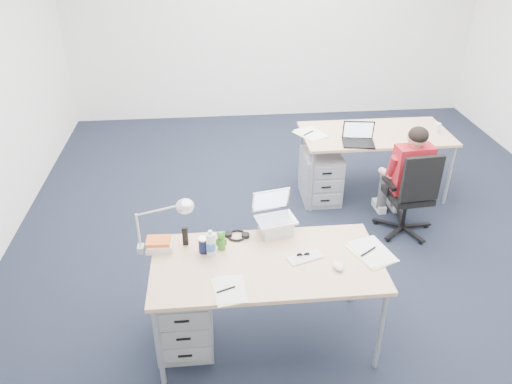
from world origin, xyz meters
The scene contains 24 objects.
floor centered at (0.00, 0.00, 0.00)m, with size 7.00×7.00×0.00m, color black.
room centered at (0.00, 0.00, 1.71)m, with size 6.02×7.02×2.80m.
desk_near centered at (-0.64, -1.16, 0.68)m, with size 1.60×0.80×0.73m.
desk_far centered at (0.80, 0.97, 0.68)m, with size 1.60×0.80×0.73m.
office_chair centered at (0.91, 0.12, 0.26)m, with size 0.63×0.63×0.92m.
seated_person centered at (0.90, 0.29, 0.56)m, with size 0.36×0.63×1.12m.
drawer_pedestal_near centered at (-1.24, -1.13, 0.28)m, with size 0.40×0.50×0.55m, color #9EA0A3.
drawer_pedestal_far centered at (0.20, 0.87, 0.28)m, with size 0.40×0.50×0.55m, color #9EA0A3.
silver_laptop centered at (-0.53, -0.81, 0.88)m, with size 0.29×0.23×0.31m, color silver, non-canonical shape.
wireless_keyboard centered at (-0.37, -1.15, 0.74)m, with size 0.25×0.10×0.01m, color white.
computer_mouse centered at (-0.17, -1.28, 0.75)m, with size 0.07×0.11×0.04m, color white.
headphones centered at (-0.83, -0.84, 0.75)m, with size 0.19×0.15×0.03m, color black, non-canonical shape.
can_koozie centered at (-1.07, -1.00, 0.79)m, with size 0.07×0.07×0.12m, color #13183C.
water_bottle centered at (-1.02, -1.05, 0.83)m, with size 0.07×0.07×0.21m, color silver.
bear_figurine centered at (-0.95, -0.98, 0.81)m, with size 0.08×0.06×0.15m, color #226E1D, non-canonical shape.
book_stack centered at (-1.39, -0.94, 0.77)m, with size 0.18×0.14×0.08m, color silver.
cordless_phone centered at (-1.20, -0.90, 0.80)m, with size 0.04×0.02×0.15m, color black.
papers_left centered at (-0.92, -1.44, 0.73)m, with size 0.19×0.28×0.01m, color #F9FF93.
papers_right centered at (0.11, -1.14, 0.74)m, with size 0.23×0.33×0.01m, color #F9FF93.
sunglasses centered at (-0.38, -1.13, 0.74)m, with size 0.10×0.04×0.02m, color black, non-canonical shape.
desk_lamp centered at (-1.39, -0.96, 0.95)m, with size 0.38×0.14×0.43m, color silver, non-canonical shape.
dark_laptop centered at (0.53, 0.69, 0.85)m, with size 0.32×0.31×0.23m, color black, non-canonical shape.
far_cup centered at (1.46, 0.91, 0.78)m, with size 0.07×0.07×0.10m, color white.
far_papers centered at (0.08, 0.99, 0.73)m, with size 0.24×0.34×0.01m, color white.
Camera 1 is at (-0.98, -3.90, 2.88)m, focal length 35.00 mm.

